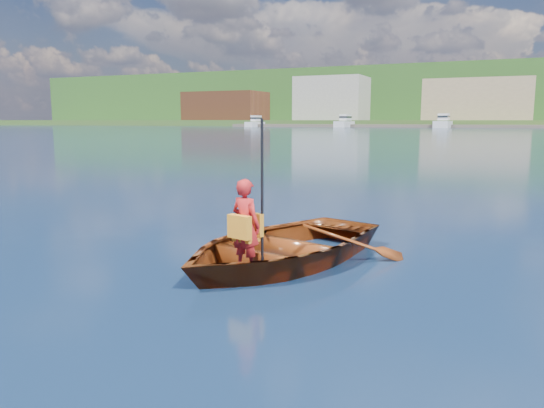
% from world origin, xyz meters
% --- Properties ---
extents(ground, '(600.00, 600.00, 0.00)m').
position_xyz_m(ground, '(0.00, 0.00, 0.00)').
color(ground, '#142B45').
rests_on(ground, ground).
extents(rowboat, '(3.65, 4.40, 0.79)m').
position_xyz_m(rowboat, '(0.82, 0.72, 0.24)').
color(rowboat, brown).
rests_on(rowboat, ground).
extents(child_paddler, '(0.50, 0.41, 1.96)m').
position_xyz_m(child_paddler, '(0.72, -0.19, 0.70)').
color(child_paddler, red).
rests_on(child_paddler, ground).
extents(shoreline, '(400.00, 140.00, 22.00)m').
position_xyz_m(shoreline, '(0.00, 236.61, 10.32)').
color(shoreline, '#365820').
rests_on(shoreline, ground).
extents(dock, '(159.98, 12.63, 0.80)m').
position_xyz_m(dock, '(4.85, 148.00, 0.40)').
color(dock, brown).
rests_on(dock, ground).
extents(waterfront_buildings, '(202.00, 16.00, 14.00)m').
position_xyz_m(waterfront_buildings, '(-7.74, 165.00, 7.74)').
color(waterfront_buildings, maroon).
rests_on(waterfront_buildings, ground).
extents(hillside_trees, '(294.90, 84.56, 26.22)m').
position_xyz_m(hillside_trees, '(0.95, 237.81, 17.53)').
color(hillside_trees, '#382314').
rests_on(hillside_trees, ground).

